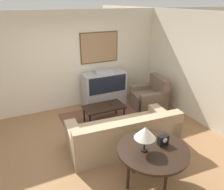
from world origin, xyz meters
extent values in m
plane|color=#8E6642|center=(0.00, 0.00, 0.00)|extent=(12.00, 12.00, 0.00)
cube|color=beige|center=(0.00, 2.13, 1.35)|extent=(12.00, 0.06, 2.70)
cube|color=#4C381E|center=(0.82, 2.08, 1.66)|extent=(1.14, 0.03, 0.87)
cube|color=#93704C|center=(0.82, 2.07, 1.66)|extent=(1.09, 0.01, 0.82)
cube|color=beige|center=(2.63, 0.00, 1.35)|extent=(0.06, 12.00, 2.70)
cube|color=brown|center=(0.44, 0.90, 0.01)|extent=(2.09, 1.63, 0.01)
cube|color=#9E9EA3|center=(0.82, 1.76, 0.23)|extent=(1.24, 0.50, 0.45)
cube|color=#9E9EA3|center=(0.82, 1.76, 0.73)|extent=(1.24, 0.50, 0.55)
cube|color=black|center=(0.82, 1.50, 0.73)|extent=(1.12, 0.01, 0.49)
cube|color=#9E9EA3|center=(0.82, 1.76, 1.05)|extent=(0.56, 0.28, 0.09)
cube|color=#9E8466|center=(0.37, -0.24, 0.21)|extent=(2.35, 1.16, 0.43)
cube|color=#9E8466|center=(0.34, -0.63, 0.62)|extent=(2.29, 0.38, 0.39)
cube|color=#9E8466|center=(1.39, -0.31, 0.29)|extent=(0.31, 1.01, 0.59)
cube|color=#9E8466|center=(-0.64, -0.17, 0.29)|extent=(0.31, 1.01, 0.59)
cube|color=#715F49|center=(0.87, -0.53, 0.60)|extent=(0.37, 0.15, 0.34)
cube|color=#715F49|center=(-0.16, -0.46, 0.60)|extent=(0.37, 0.15, 0.34)
cube|color=brown|center=(1.88, 1.04, 0.22)|extent=(0.93, 0.94, 0.45)
cube|color=brown|center=(2.21, 1.00, 0.68)|extent=(0.28, 0.86, 0.46)
cube|color=brown|center=(1.93, 1.38, 0.29)|extent=(0.85, 0.26, 0.59)
cube|color=brown|center=(1.84, 0.70, 0.29)|extent=(0.85, 0.26, 0.59)
cube|color=black|center=(0.40, 0.82, 0.43)|extent=(1.02, 0.55, 0.04)
cylinder|color=black|center=(-0.06, 0.60, 0.21)|extent=(0.04, 0.04, 0.41)
cylinder|color=black|center=(0.86, 0.60, 0.21)|extent=(0.04, 0.04, 0.41)
cylinder|color=black|center=(-0.06, 1.05, 0.21)|extent=(0.04, 0.04, 0.41)
cylinder|color=black|center=(0.86, 1.05, 0.21)|extent=(0.04, 0.04, 0.41)
cylinder|color=black|center=(0.30, -1.41, 0.70)|extent=(1.16, 1.16, 0.04)
cube|color=black|center=(0.30, -1.41, 0.64)|extent=(0.99, 0.47, 0.08)
cylinder|color=black|center=(-0.10, -1.35, 0.34)|extent=(0.05, 0.05, 0.68)
cylinder|color=black|center=(0.71, -1.35, 0.34)|extent=(0.05, 0.05, 0.68)
cylinder|color=black|center=(0.30, -1.78, 0.34)|extent=(0.05, 0.05, 0.68)
cylinder|color=black|center=(0.15, -1.38, 0.73)|extent=(0.11, 0.11, 0.02)
cylinder|color=black|center=(0.15, -1.38, 0.93)|extent=(0.02, 0.02, 0.37)
cone|color=silver|center=(0.15, -1.38, 1.06)|extent=(0.34, 0.34, 0.19)
cube|color=black|center=(0.51, -1.38, 0.81)|extent=(0.17, 0.09, 0.17)
cylinder|color=white|center=(0.51, -1.43, 0.84)|extent=(0.09, 0.01, 0.09)
cube|color=black|center=(0.59, 0.87, 0.46)|extent=(0.10, 0.16, 0.02)
camera|label=1|loc=(-1.51, -3.71, 2.91)|focal=35.00mm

